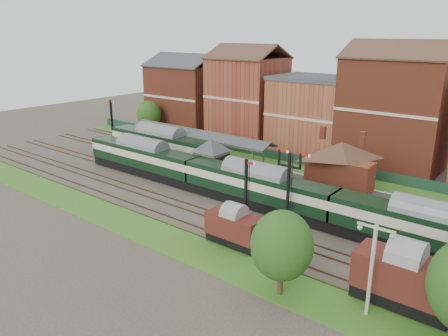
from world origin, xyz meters
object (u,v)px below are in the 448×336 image
Objects in this scene: semaphore_bracket at (289,185)px; goods_van_a at (234,227)px; signal_box at (211,160)px; dmu_train at (256,186)px; platform_railcar at (161,144)px.

semaphore_bracket is 1.52× the size of goods_van_a.
goods_van_a is at bearing -42.97° from signal_box.
semaphore_bracket is 7.31m from goods_van_a.
semaphore_bracket is 0.14× the size of dmu_train.
platform_railcar is (-22.46, 6.50, 0.10)m from dmu_train.
platform_railcar is 30.47m from goods_van_a.
dmu_train is 23.39m from platform_railcar.
dmu_train is at bearing 156.12° from semaphore_bracket.
semaphore_bracket is at bearing -20.92° from signal_box.
dmu_train is at bearing -16.14° from platform_railcar.
signal_box is at bearing -13.96° from platform_railcar.
dmu_train is 9.78m from goods_van_a.
semaphore_bracket is at bearing 73.80° from goods_van_a.
semaphore_bracket is 6.51m from dmu_train.
platform_railcar reaches higher than dmu_train.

